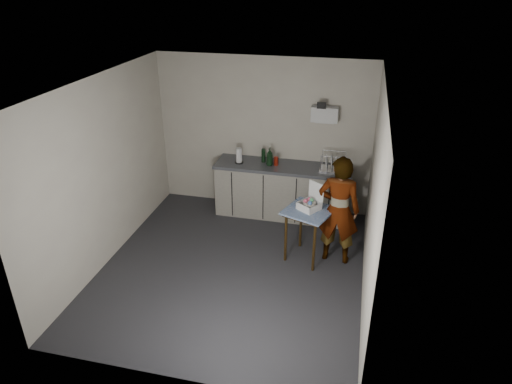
% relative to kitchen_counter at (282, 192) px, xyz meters
% --- Properties ---
extents(ground, '(4.00, 4.00, 0.00)m').
position_rel_kitchen_counter_xyz_m(ground, '(-0.40, -1.70, -0.43)').
color(ground, '#2B2A30').
rests_on(ground, ground).
extents(wall_back, '(3.60, 0.02, 2.60)m').
position_rel_kitchen_counter_xyz_m(wall_back, '(-0.40, 0.29, 0.87)').
color(wall_back, beige).
rests_on(wall_back, ground).
extents(wall_right, '(0.02, 4.00, 2.60)m').
position_rel_kitchen_counter_xyz_m(wall_right, '(1.39, -1.70, 0.87)').
color(wall_right, beige).
rests_on(wall_right, ground).
extents(wall_left, '(0.02, 4.00, 2.60)m').
position_rel_kitchen_counter_xyz_m(wall_left, '(-2.19, -1.70, 0.87)').
color(wall_left, beige).
rests_on(wall_left, ground).
extents(ceiling, '(3.60, 4.00, 0.01)m').
position_rel_kitchen_counter_xyz_m(ceiling, '(-0.40, -1.70, 2.17)').
color(ceiling, white).
rests_on(ceiling, wall_back).
extents(kitchen_counter, '(2.24, 0.62, 0.91)m').
position_rel_kitchen_counter_xyz_m(kitchen_counter, '(0.00, 0.00, 0.00)').
color(kitchen_counter, black).
rests_on(kitchen_counter, ground).
extents(wall_shelf, '(0.42, 0.18, 0.37)m').
position_rel_kitchen_counter_xyz_m(wall_shelf, '(0.60, 0.22, 1.32)').
color(wall_shelf, white).
rests_on(wall_shelf, ground).
extents(side_table, '(0.78, 0.78, 0.79)m').
position_rel_kitchen_counter_xyz_m(side_table, '(0.58, -1.21, 0.26)').
color(side_table, '#34220B').
rests_on(side_table, ground).
extents(standing_man, '(0.61, 0.42, 1.60)m').
position_rel_kitchen_counter_xyz_m(standing_man, '(0.98, -1.14, 0.37)').
color(standing_man, '#B2A593').
rests_on(standing_man, ground).
extents(soap_bottle, '(0.12, 0.12, 0.30)m').
position_rel_kitchen_counter_xyz_m(soap_bottle, '(-0.22, -0.04, 0.63)').
color(soap_bottle, black).
rests_on(soap_bottle, kitchen_counter).
extents(soda_can, '(0.07, 0.07, 0.14)m').
position_rel_kitchen_counter_xyz_m(soda_can, '(-0.12, -0.01, 0.55)').
color(soda_can, red).
rests_on(soda_can, kitchen_counter).
extents(dark_bottle, '(0.07, 0.07, 0.23)m').
position_rel_kitchen_counter_xyz_m(dark_bottle, '(-0.35, 0.07, 0.60)').
color(dark_bottle, black).
rests_on(dark_bottle, kitchen_counter).
extents(paper_towel, '(0.14, 0.14, 0.25)m').
position_rel_kitchen_counter_xyz_m(paper_towel, '(-0.73, -0.05, 0.60)').
color(paper_towel, black).
rests_on(paper_towel, kitchen_counter).
extents(dish_rack, '(0.41, 0.31, 0.29)m').
position_rel_kitchen_counter_xyz_m(dish_rack, '(0.80, -0.00, 0.55)').
color(dish_rack, white).
rests_on(dish_rack, kitchen_counter).
extents(bakery_box, '(0.37, 0.37, 0.37)m').
position_rel_kitchen_counter_xyz_m(bakery_box, '(0.59, -1.17, 0.45)').
color(bakery_box, white).
rests_on(bakery_box, side_table).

